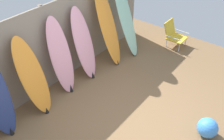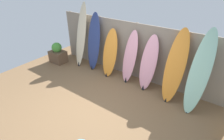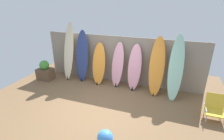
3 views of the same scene
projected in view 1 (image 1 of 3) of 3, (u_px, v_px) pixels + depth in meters
name	position (u px, v px, depth m)	size (l,w,h in m)	color
ground	(128.00, 125.00, 4.59)	(7.68, 7.68, 0.00)	brown
fence_back	(49.00, 48.00, 5.04)	(6.08, 0.11, 1.80)	gray
surfboard_orange_2	(33.00, 77.00, 4.48)	(0.55, 0.57, 1.56)	orange
surfboard_pink_3	(61.00, 57.00, 4.94)	(0.50, 0.49, 1.64)	pink
surfboard_pink_4	(84.00, 45.00, 5.34)	(0.48, 0.51, 1.63)	pink
surfboard_orange_5	(108.00, 26.00, 5.70)	(0.52, 0.70, 1.93)	orange
surfboard_seafoam_6	(125.00, 16.00, 6.01)	(0.45, 0.80, 2.04)	#9ED6BC
beach_chair	(174.00, 34.00, 6.70)	(0.50, 0.55, 0.65)	silver
beach_ball	(207.00, 128.00, 4.32)	(0.36, 0.36, 0.36)	#3F8CE5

